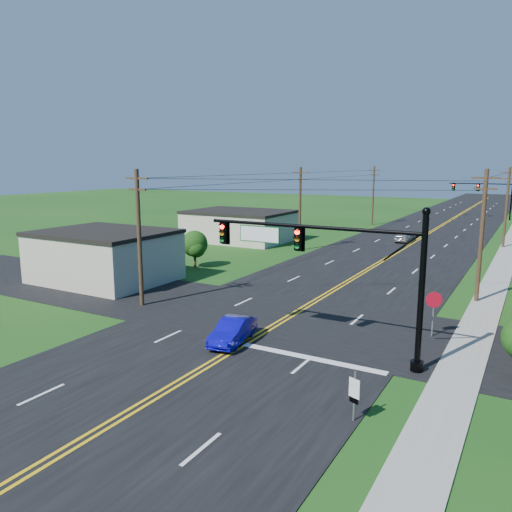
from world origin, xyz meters
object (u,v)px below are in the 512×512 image
Objects in this scene: signal_mast_far at (484,192)px; route_sign at (354,393)px; stop_sign at (434,304)px; signal_mast_main at (327,260)px; blue_car at (233,331)px.

signal_mast_far reaches higher than route_sign.
stop_sign is (0.74, 10.92, 0.70)m from route_sign.
signal_mast_far is (0.10, 72.00, -0.20)m from signal_mast_main.
signal_mast_main is at bearing -90.08° from signal_mast_far.
stop_sign is at bearing -86.52° from signal_mast_far.
route_sign is (3.32, -77.76, -3.41)m from signal_mast_far.
blue_car is 1.98× the size of route_sign.
signal_mast_far is 4.30× the size of stop_sign.
stop_sign is (4.06, -66.84, -2.71)m from signal_mast_far.
signal_mast_far is 67.02m from stop_sign.
blue_car is 1.51× the size of stop_sign.
route_sign reaches higher than blue_car.
signal_mast_main reaches higher than stop_sign.
route_sign is at bearing -59.28° from signal_mast_main.
blue_car is at bearing -169.40° from stop_sign.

